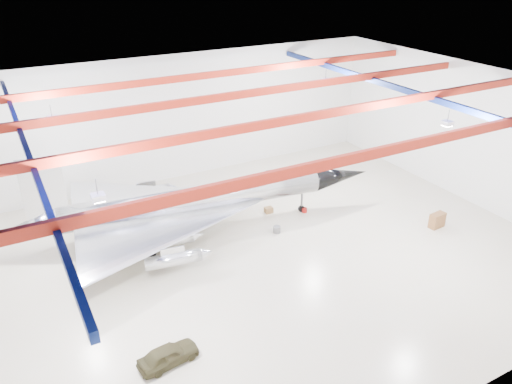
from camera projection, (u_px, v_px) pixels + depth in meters
floor at (248, 259)px, 33.61m from camera, size 40.00×40.00×0.00m
wall_back at (167, 120)px, 43.02m from camera, size 40.00×0.00×40.00m
wall_right at (469, 134)px, 39.80m from camera, size 0.00×30.00×30.00m
ceiling at (247, 99)px, 28.78m from camera, size 40.00×40.00×0.00m
ceiling_structure at (247, 110)px, 29.07m from camera, size 39.50×29.50×1.08m
jet_aircraft at (195, 202)px, 35.93m from camera, size 26.27×17.05×7.18m
jeep at (168, 355)px, 24.92m from camera, size 3.27×1.68×1.07m
desk at (437, 220)px, 37.19m from camera, size 1.29×0.74×1.13m
crate_ply at (165, 235)px, 36.06m from camera, size 0.62×0.54×0.37m
toolbox_red at (148, 220)px, 37.99m from camera, size 0.60×0.55×0.34m
engine_drum at (277, 229)px, 36.61m from camera, size 0.65×0.65×0.49m
parts_bin at (269, 210)px, 39.40m from camera, size 0.66×0.54×0.44m
tool_chest at (304, 210)px, 39.44m from camera, size 0.53×0.53×0.37m
oil_barrel at (199, 219)px, 38.20m from camera, size 0.55×0.45×0.37m
spares_box at (198, 195)px, 41.85m from camera, size 0.53×0.53×0.40m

